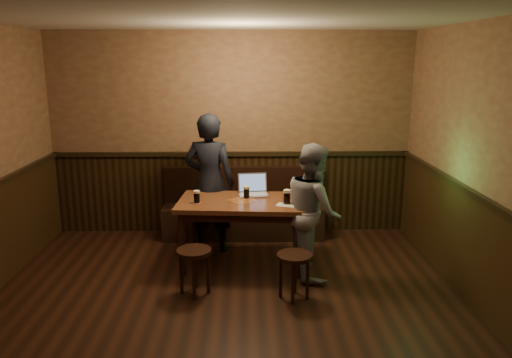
{
  "coord_description": "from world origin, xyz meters",
  "views": [
    {
      "loc": [
        0.21,
        -3.91,
        2.43
      ],
      "look_at": [
        0.32,
        1.63,
        1.09
      ],
      "focal_mm": 35.0,
      "sensor_mm": 36.0,
      "label": 1
    }
  ],
  "objects": [
    {
      "name": "room",
      "position": [
        0.0,
        0.22,
        1.2
      ],
      "size": [
        5.04,
        6.04,
        2.84
      ],
      "color": "black",
      "rests_on": "ground"
    },
    {
      "name": "pint_mid",
      "position": [
        0.21,
        1.81,
        0.88
      ],
      "size": [
        0.1,
        0.1,
        0.15
      ],
      "color": "maroon",
      "rests_on": "pub_table"
    },
    {
      "name": "pint_right",
      "position": [
        0.67,
        1.58,
        0.89
      ],
      "size": [
        0.11,
        0.11,
        0.17
      ],
      "color": "maroon",
      "rests_on": "pub_table"
    },
    {
      "name": "person_suit",
      "position": [
        -0.26,
        2.24,
        0.89
      ],
      "size": [
        0.72,
        0.55,
        1.78
      ],
      "primitive_type": "imported",
      "rotation": [
        0.0,
        0.0,
        2.93
      ],
      "color": "black",
      "rests_on": "ground"
    },
    {
      "name": "laptop",
      "position": [
        0.29,
        1.99,
        0.87
      ],
      "size": [
        0.39,
        0.32,
        0.25
      ],
      "rotation": [
        0.0,
        0.0,
        0.12
      ],
      "color": "silver",
      "rests_on": "pub_table"
    },
    {
      "name": "pint_left",
      "position": [
        -0.36,
        1.63,
        0.88
      ],
      "size": [
        0.1,
        0.1,
        0.15
      ],
      "color": "maroon",
      "rests_on": "pub_table"
    },
    {
      "name": "bench",
      "position": [
        0.16,
        2.75,
        0.31
      ],
      "size": [
        2.2,
        0.5,
        0.95
      ],
      "color": "black",
      "rests_on": "ground"
    },
    {
      "name": "person_grey",
      "position": [
        0.96,
        1.44,
        0.76
      ],
      "size": [
        0.68,
        0.82,
        1.53
      ],
      "primitive_type": "imported",
      "rotation": [
        0.0,
        0.0,
        1.72
      ],
      "color": "gray",
      "rests_on": "ground"
    },
    {
      "name": "stool_left",
      "position": [
        -0.34,
        0.97,
        0.4
      ],
      "size": [
        0.38,
        0.38,
        0.5
      ],
      "rotation": [
        0.0,
        0.0,
        0.04
      ],
      "color": "black",
      "rests_on": "ground"
    },
    {
      "name": "pub_table",
      "position": [
        0.16,
        1.73,
        0.7
      ],
      "size": [
        1.57,
        0.97,
        0.81
      ],
      "rotation": [
        0.0,
        0.0,
        -0.08
      ],
      "color": "#5A3219",
      "rests_on": "ground"
    },
    {
      "name": "menu",
      "position": [
        0.66,
        1.52,
        0.81
      ],
      "size": [
        0.26,
        0.21,
        0.0
      ],
      "primitive_type": "cube",
      "rotation": [
        0.0,
        0.0,
        -0.33
      ],
      "color": "silver",
      "rests_on": "pub_table"
    },
    {
      "name": "stool_right",
      "position": [
        0.7,
        0.84,
        0.39
      ],
      "size": [
        0.42,
        0.42,
        0.49
      ],
      "rotation": [
        0.0,
        0.0,
        -0.17
      ],
      "color": "black",
      "rests_on": "ground"
    }
  ]
}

